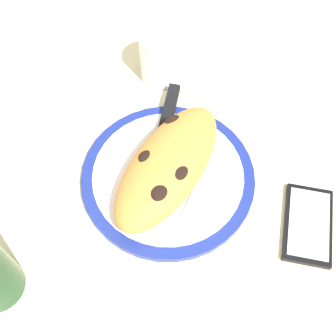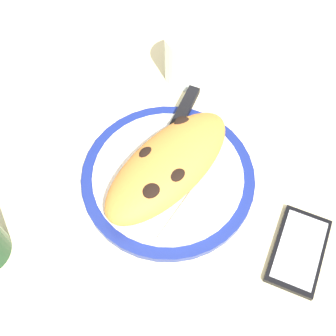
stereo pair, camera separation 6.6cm
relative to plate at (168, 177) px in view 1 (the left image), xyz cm
name	(u,v)px [view 1 (the left image)]	position (x,y,z in cm)	size (l,w,h in cm)	color
ground_plane	(168,184)	(0.00, 0.00, -2.29)	(150.00, 150.00, 3.00)	beige
plate	(168,177)	(0.00, 0.00, 0.00)	(27.62, 27.62, 1.63)	navy
calzone	(166,167)	(-0.43, 0.09, 3.65)	(25.05, 11.15, 5.54)	orange
fork	(198,185)	(0.52, -5.05, 1.05)	(16.52, 3.57, 0.40)	silver
knife	(165,125)	(7.86, 4.89, 1.34)	(23.91, 9.25, 1.20)	silver
smartphone	(308,224)	(3.31, -22.39, -0.22)	(14.07, 10.48, 1.16)	black
water_glass	(161,58)	(18.73, 11.98, 3.53)	(7.53, 7.53, 9.81)	silver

